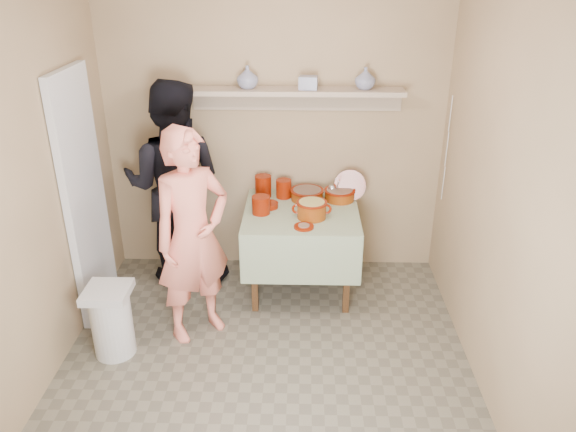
{
  "coord_description": "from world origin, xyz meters",
  "views": [
    {
      "loc": [
        0.25,
        -3.08,
        2.72
      ],
      "look_at": [
        0.15,
        0.75,
        0.95
      ],
      "focal_mm": 35.0,
      "sensor_mm": 36.0,
      "label": 1
    }
  ],
  "objects_px": {
    "trash_bin": "(112,321)",
    "person_helper": "(174,185)",
    "person_cook": "(193,236)",
    "serving_table": "(301,223)",
    "cazuela_rice": "(312,208)"
  },
  "relations": [
    {
      "from": "person_cook",
      "to": "person_helper",
      "type": "relative_size",
      "value": 0.91
    },
    {
      "from": "cazuela_rice",
      "to": "trash_bin",
      "type": "bearing_deg",
      "value": -150.95
    },
    {
      "from": "trash_bin",
      "to": "person_cook",
      "type": "bearing_deg",
      "value": 26.65
    },
    {
      "from": "person_cook",
      "to": "serving_table",
      "type": "relative_size",
      "value": 1.72
    },
    {
      "from": "cazuela_rice",
      "to": "serving_table",
      "type": "bearing_deg",
      "value": 120.28
    },
    {
      "from": "person_cook",
      "to": "serving_table",
      "type": "bearing_deg",
      "value": 0.64
    },
    {
      "from": "person_helper",
      "to": "trash_bin",
      "type": "bearing_deg",
      "value": 78.92
    },
    {
      "from": "trash_bin",
      "to": "person_helper",
      "type": "bearing_deg",
      "value": 75.94
    },
    {
      "from": "person_cook",
      "to": "serving_table",
      "type": "xyz_separation_m",
      "value": [
        0.8,
        0.67,
        -0.2
      ]
    },
    {
      "from": "person_cook",
      "to": "trash_bin",
      "type": "bearing_deg",
      "value": 167.49
    },
    {
      "from": "cazuela_rice",
      "to": "trash_bin",
      "type": "distance_m",
      "value": 1.78
    },
    {
      "from": "serving_table",
      "to": "cazuela_rice",
      "type": "bearing_deg",
      "value": -59.72
    },
    {
      "from": "person_helper",
      "to": "trash_bin",
      "type": "height_order",
      "value": "person_helper"
    },
    {
      "from": "person_cook",
      "to": "trash_bin",
      "type": "xyz_separation_m",
      "value": [
        -0.59,
        -0.29,
        -0.55
      ]
    },
    {
      "from": "person_helper",
      "to": "serving_table",
      "type": "height_order",
      "value": "person_helper"
    }
  ]
}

